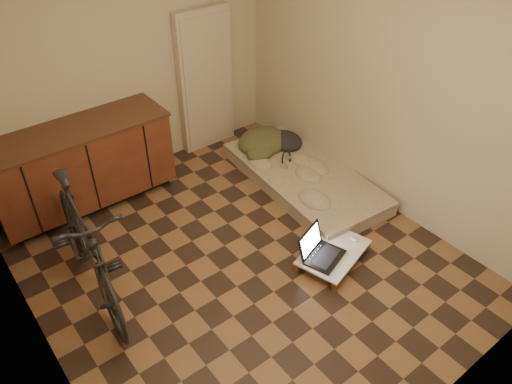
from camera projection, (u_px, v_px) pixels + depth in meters
room_shell at (237, 142)px, 3.91m from camera, size 3.50×4.00×2.60m
cabinets at (82, 166)px, 5.12m from camera, size 1.84×0.62×0.91m
appliance_panel at (205, 81)px, 5.87m from camera, size 0.70×0.10×1.70m
bicycle at (85, 239)px, 4.06m from camera, size 0.73×1.86×1.17m
futon at (304, 177)px, 5.62m from camera, size 1.12×2.06×0.17m
clothing_pile at (269, 135)px, 5.93m from camera, size 0.72×0.61×0.27m
headphones at (286, 158)px, 5.64m from camera, size 0.29×0.28×0.15m
lap_desk at (334, 252)px, 4.63m from camera, size 0.79×0.62×0.12m
laptop at (320, 252)px, 4.55m from camera, size 0.45×0.43×0.25m
mouse at (354, 239)px, 4.73m from camera, size 0.06×0.09×0.03m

